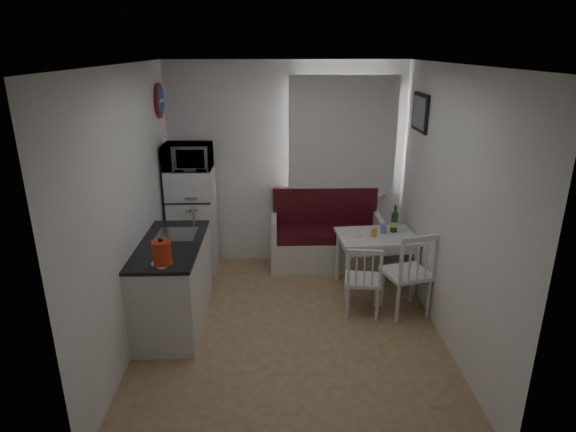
% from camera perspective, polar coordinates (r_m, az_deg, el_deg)
% --- Properties ---
extents(floor, '(3.00, 3.50, 0.02)m').
position_cam_1_polar(floor, '(5.09, 0.30, -13.13)').
color(floor, '#8C6D4A').
rests_on(floor, ground).
extents(ceiling, '(3.00, 3.50, 0.02)m').
position_cam_1_polar(ceiling, '(4.29, 0.37, 17.54)').
color(ceiling, white).
rests_on(ceiling, wall_back).
extents(wall_back, '(3.00, 0.02, 2.60)m').
position_cam_1_polar(wall_back, '(6.21, -0.20, 6.02)').
color(wall_back, white).
rests_on(wall_back, floor).
extents(wall_front, '(3.00, 0.02, 2.60)m').
position_cam_1_polar(wall_front, '(2.93, 1.47, -10.15)').
color(wall_front, white).
rests_on(wall_front, floor).
extents(wall_left, '(0.02, 3.50, 2.60)m').
position_cam_1_polar(wall_left, '(4.72, -18.17, 0.66)').
color(wall_left, white).
rests_on(wall_left, floor).
extents(wall_right, '(0.02, 3.50, 2.60)m').
position_cam_1_polar(wall_right, '(4.81, 18.48, 0.97)').
color(wall_right, white).
rests_on(wall_right, floor).
extents(window, '(1.22, 0.06, 1.47)m').
position_cam_1_polar(window, '(6.17, 6.40, 8.90)').
color(window, white).
rests_on(window, wall_back).
extents(curtain, '(1.35, 0.02, 1.50)m').
position_cam_1_polar(curtain, '(6.09, 6.51, 9.24)').
color(curtain, white).
rests_on(curtain, wall_back).
extents(kitchen_counter, '(0.62, 1.32, 1.16)m').
position_cam_1_polar(kitchen_counter, '(5.11, -13.44, -7.73)').
color(kitchen_counter, white).
rests_on(kitchen_counter, floor).
extents(wall_sign, '(0.03, 0.40, 0.40)m').
position_cam_1_polar(wall_sign, '(5.92, -14.90, 13.08)').
color(wall_sign, navy).
rests_on(wall_sign, wall_left).
extents(picture_frame, '(0.04, 0.52, 0.42)m').
position_cam_1_polar(picture_frame, '(5.67, 15.37, 11.76)').
color(picture_frame, black).
rests_on(picture_frame, wall_right).
extents(bench, '(1.42, 0.55, 1.02)m').
position_cam_1_polar(bench, '(6.31, 4.44, -3.00)').
color(bench, white).
rests_on(bench, floor).
extents(dining_table, '(0.95, 0.70, 0.68)m').
position_cam_1_polar(dining_table, '(5.71, 10.48, -2.93)').
color(dining_table, white).
rests_on(dining_table, floor).
extents(chair_left, '(0.43, 0.41, 0.43)m').
position_cam_1_polar(chair_left, '(5.12, 9.11, -6.81)').
color(chair_left, white).
rests_on(chair_left, floor).
extents(chair_right, '(0.55, 0.54, 0.52)m').
position_cam_1_polar(chair_right, '(5.17, 14.30, -5.76)').
color(chair_right, white).
rests_on(chair_right, floor).
extents(fridge, '(0.54, 0.54, 1.36)m').
position_cam_1_polar(fridge, '(6.14, -11.18, -0.58)').
color(fridge, white).
rests_on(fridge, floor).
extents(microwave, '(0.56, 0.38, 0.31)m').
position_cam_1_polar(microwave, '(5.86, -11.79, 6.93)').
color(microwave, white).
rests_on(microwave, fridge).
extents(kettle, '(0.20, 0.20, 0.26)m').
position_cam_1_polar(kettle, '(4.39, -14.74, -4.22)').
color(kettle, red).
rests_on(kettle, kitchen_counter).
extents(wine_bottle, '(0.08, 0.08, 0.33)m').
position_cam_1_polar(wine_bottle, '(5.77, 12.52, -0.31)').
color(wine_bottle, '#133E1B').
rests_on(wine_bottle, dining_table).
extents(drinking_glass_orange, '(0.06, 0.06, 0.10)m').
position_cam_1_polar(drinking_glass_orange, '(5.61, 10.16, -1.95)').
color(drinking_glass_orange, gold).
rests_on(drinking_glass_orange, dining_table).
extents(drinking_glass_blue, '(0.07, 0.07, 0.11)m').
position_cam_1_polar(drinking_glass_blue, '(5.73, 11.24, -1.51)').
color(drinking_glass_blue, '#7793CA').
rests_on(drinking_glass_blue, dining_table).
extents(plate, '(0.23, 0.23, 0.02)m').
position_cam_1_polar(plate, '(5.64, 7.51, -2.11)').
color(plate, white).
rests_on(plate, dining_table).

